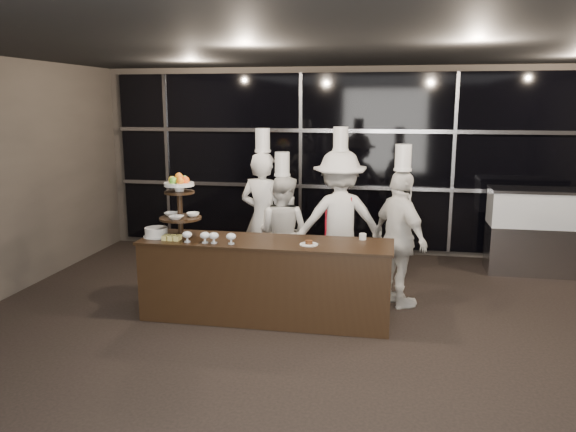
% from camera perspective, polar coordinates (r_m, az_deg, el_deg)
% --- Properties ---
extents(room, '(10.00, 10.00, 10.00)m').
position_cam_1_polar(room, '(4.20, 6.59, -1.58)').
color(room, black).
rests_on(room, ground).
extents(window_wall, '(8.60, 0.10, 2.80)m').
position_cam_1_polar(window_wall, '(9.08, 8.84, 5.40)').
color(window_wall, black).
rests_on(window_wall, ground).
extents(buffet_counter, '(2.84, 0.74, 0.92)m').
position_cam_1_polar(buffet_counter, '(6.43, -2.26, -6.45)').
color(buffet_counter, black).
rests_on(buffet_counter, ground).
extents(display_stand, '(0.48, 0.48, 0.74)m').
position_cam_1_polar(display_stand, '(6.51, -10.94, 1.50)').
color(display_stand, black).
rests_on(display_stand, buffet_counter).
extents(compotes, '(0.62, 0.11, 0.12)m').
position_cam_1_polar(compotes, '(6.23, -8.02, -2.01)').
color(compotes, silver).
rests_on(compotes, buffet_counter).
extents(layer_cake, '(0.30, 0.30, 0.11)m').
position_cam_1_polar(layer_cake, '(6.64, -13.23, -1.62)').
color(layer_cake, white).
rests_on(layer_cake, buffet_counter).
extents(pastry_squares, '(0.19, 0.13, 0.05)m').
position_cam_1_polar(pastry_squares, '(6.45, -11.73, -2.17)').
color(pastry_squares, '#E7DB71').
rests_on(pastry_squares, buffet_counter).
extents(small_plate, '(0.20, 0.20, 0.05)m').
position_cam_1_polar(small_plate, '(6.11, 2.14, -2.82)').
color(small_plate, white).
rests_on(small_plate, buffet_counter).
extents(chef_cup, '(0.08, 0.08, 0.07)m').
position_cam_1_polar(chef_cup, '(6.39, 7.60, -2.09)').
color(chef_cup, white).
rests_on(chef_cup, buffet_counter).
extents(display_case, '(1.35, 0.59, 1.24)m').
position_cam_1_polar(display_case, '(8.82, 23.94, -1.02)').
color(display_case, '#A5A5AA').
rests_on(display_case, ground).
extents(chef_a, '(0.75, 0.59, 2.11)m').
position_cam_1_polar(chef_a, '(7.51, -2.52, -0.15)').
color(chef_a, white).
rests_on(chef_a, ground).
extents(chef_b, '(0.86, 0.74, 1.82)m').
position_cam_1_polar(chef_b, '(7.37, -0.58, -1.59)').
color(chef_b, white).
rests_on(chef_b, ground).
extents(chef_c, '(1.33, 0.97, 2.14)m').
position_cam_1_polar(chef_c, '(7.34, 5.22, -0.46)').
color(chef_c, white).
rests_on(chef_c, ground).
extents(chef_d, '(0.89, 1.03, 1.97)m').
position_cam_1_polar(chef_d, '(6.85, 11.30, -2.19)').
color(chef_d, white).
rests_on(chef_d, ground).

